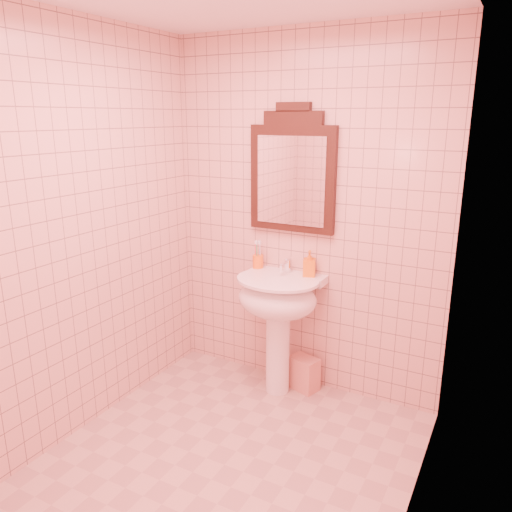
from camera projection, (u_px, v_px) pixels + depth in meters
The scene contains 8 objects.
floor at pixel (224, 465), 2.87m from camera, with size 2.20×2.20×0.00m, color tan.
back_wall at pixel (305, 218), 3.46m from camera, with size 2.00×0.02×2.50m, color #DCA899.
pedestal_sink at pixel (278, 306), 3.47m from camera, with size 0.58×0.58×0.86m.
faucet at pixel (287, 265), 3.52m from camera, with size 0.04×0.16×0.11m.
mirror at pixel (292, 173), 3.40m from camera, with size 0.62×0.06×0.87m.
toothbrush_cup at pixel (258, 261), 3.64m from camera, with size 0.08×0.08×0.18m.
soap_dispenser at pixel (309, 264), 3.44m from camera, with size 0.08×0.08×0.18m, color orange.
towel at pixel (304, 373), 3.64m from camera, with size 0.20×0.14×0.25m, color tan.
Camera 1 is at (1.31, -2.06, 1.94)m, focal length 35.00 mm.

